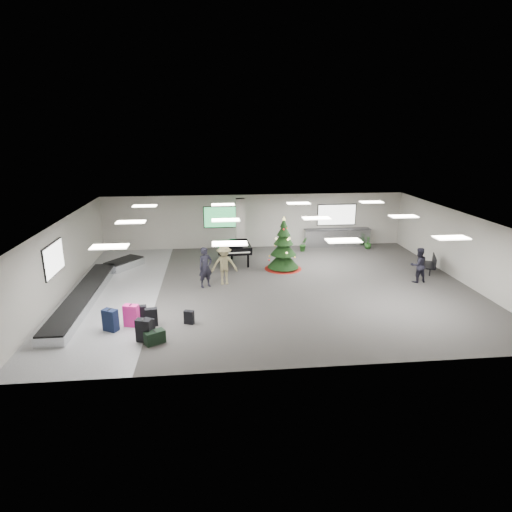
{
  "coord_description": "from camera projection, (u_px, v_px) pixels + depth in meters",
  "views": [
    {
      "loc": [
        -2.55,
        -18.16,
        6.87
      ],
      "look_at": [
        -0.58,
        1.0,
        1.18
      ],
      "focal_mm": 30.0,
      "sensor_mm": 36.0,
      "label": 1
    }
  ],
  "objects": [
    {
      "name": "suitcase_0",
      "position": [
        144.0,
        330.0,
        14.37
      ],
      "size": [
        0.57,
        0.42,
        0.82
      ],
      "rotation": [
        0.0,
        0.0,
        -0.29
      ],
      "color": "black",
      "rests_on": "ground"
    },
    {
      "name": "pink_suitcase",
      "position": [
        131.0,
        316.0,
        15.48
      ],
      "size": [
        0.58,
        0.42,
        0.84
      ],
      "rotation": [
        0.0,
        0.0,
        -0.26
      ],
      "color": "#F41F8B",
      "rests_on": "ground"
    },
    {
      "name": "christmas_tree",
      "position": [
        283.0,
        251.0,
        21.8
      ],
      "size": [
        1.92,
        1.92,
        2.74
      ],
      "color": "#69090A",
      "rests_on": "ground"
    },
    {
      "name": "service_counter",
      "position": [
        337.0,
        237.0,
        26.2
      ],
      "size": [
        4.05,
        0.65,
        1.08
      ],
      "color": "silver",
      "rests_on": "ground"
    },
    {
      "name": "potted_plant_left",
      "position": [
        303.0,
        244.0,
        25.13
      ],
      "size": [
        0.57,
        0.51,
        0.85
      ],
      "primitive_type": "imported",
      "rotation": [
        0.0,
        0.0,
        0.35
      ],
      "color": "#15421C",
      "rests_on": "ground"
    },
    {
      "name": "traveler_b",
      "position": [
        224.0,
        265.0,
        19.61
      ],
      "size": [
        1.23,
        0.74,
        1.86
      ],
      "primitive_type": "imported",
      "rotation": [
        0.0,
        0.0,
        0.04
      ],
      "color": "olive",
      "rests_on": "ground"
    },
    {
      "name": "traveler_bench",
      "position": [
        418.0,
        265.0,
        19.89
      ],
      "size": [
        0.89,
        0.74,
        1.66
      ],
      "primitive_type": "imported",
      "rotation": [
        0.0,
        0.0,
        3.29
      ],
      "color": "black",
      "rests_on": "ground"
    },
    {
      "name": "navy_suitcase",
      "position": [
        110.0,
        320.0,
        15.14
      ],
      "size": [
        0.6,
        0.51,
        0.82
      ],
      "rotation": [
        0.0,
        0.0,
        -0.5
      ],
      "color": "black",
      "rests_on": "ground"
    },
    {
      "name": "traveler_a",
      "position": [
        205.0,
        267.0,
        19.25
      ],
      "size": [
        0.81,
        0.72,
        1.86
      ],
      "primitive_type": "imported",
      "rotation": [
        0.0,
        0.0,
        0.52
      ],
      "color": "black",
      "rests_on": "ground"
    },
    {
      "name": "suitcase_1",
      "position": [
        149.0,
        327.0,
        14.81
      ],
      "size": [
        0.45,
        0.39,
        0.64
      ],
      "rotation": [
        0.0,
        0.0,
        -0.55
      ],
      "color": "black",
      "rests_on": "ground"
    },
    {
      "name": "bench",
      "position": [
        431.0,
        263.0,
        21.33
      ],
      "size": [
        0.98,
        1.46,
        0.88
      ],
      "rotation": [
        0.0,
        0.0,
        -0.39
      ],
      "color": "black",
      "rests_on": "ground"
    },
    {
      "name": "room_envelope",
      "position": [
        261.0,
        234.0,
        19.46
      ],
      "size": [
        18.02,
        14.02,
        3.21
      ],
      "color": "#AFA9A0",
      "rests_on": "ground"
    },
    {
      "name": "suitcase_7",
      "position": [
        189.0,
        317.0,
        15.71
      ],
      "size": [
        0.4,
        0.3,
        0.53
      ],
      "rotation": [
        0.0,
        0.0,
        -0.37
      ],
      "color": "black",
      "rests_on": "ground"
    },
    {
      "name": "suitcase_3",
      "position": [
        151.0,
        317.0,
        15.55
      ],
      "size": [
        0.47,
        0.3,
        0.69
      ],
      "rotation": [
        0.0,
        0.0,
        0.14
      ],
      "color": "black",
      "rests_on": "ground"
    },
    {
      "name": "potted_plant_right",
      "position": [
        368.0,
        243.0,
        25.67
      ],
      "size": [
        0.47,
        0.47,
        0.76
      ],
      "primitive_type": "imported",
      "rotation": [
        0.0,
        0.0,
        1.69
      ],
      "color": "#15421C",
      "rests_on": "ground"
    },
    {
      "name": "grand_piano",
      "position": [
        233.0,
        247.0,
        22.6
      ],
      "size": [
        1.87,
        2.33,
        1.27
      ],
      "rotation": [
        0.0,
        0.0,
        0.07
      ],
      "color": "black",
      "rests_on": "ground"
    },
    {
      "name": "ground",
      "position": [
        271.0,
        287.0,
        19.52
      ],
      "size": [
        18.0,
        18.0,
        0.0
      ],
      "primitive_type": "plane",
      "color": "#353230",
      "rests_on": "ground"
    },
    {
      "name": "baggage_carousel",
      "position": [
        93.0,
        289.0,
        18.61
      ],
      "size": [
        2.28,
        9.71,
        0.43
      ],
      "color": "silver",
      "rests_on": "ground"
    },
    {
      "name": "suitcase_8",
      "position": [
        141.0,
        313.0,
        15.92
      ],
      "size": [
        0.43,
        0.26,
        0.63
      ],
      "rotation": [
        0.0,
        0.0,
        0.06
      ],
      "color": "black",
      "rests_on": "ground"
    },
    {
      "name": "green_duffel",
      "position": [
        155.0,
        337.0,
        14.27
      ],
      "size": [
        0.74,
        0.63,
        0.46
      ],
      "rotation": [
        0.0,
        0.0,
        0.54
      ],
      "color": "black",
      "rests_on": "ground"
    }
  ]
}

